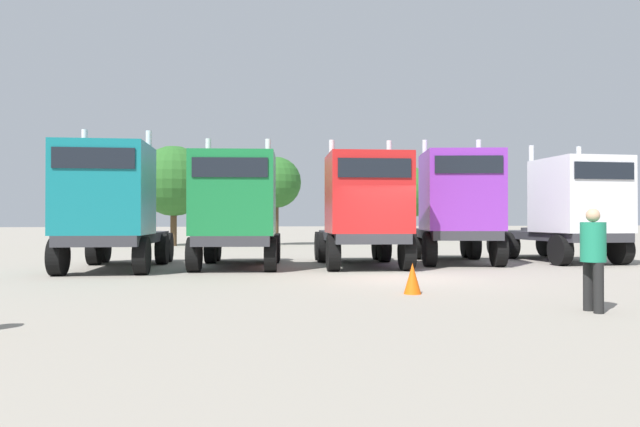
# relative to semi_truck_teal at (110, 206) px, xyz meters

# --- Properties ---
(ground) EXTENTS (200.00, 200.00, 0.00)m
(ground) POSITION_rel_semi_truck_teal_xyz_m (7.74, -3.47, -1.92)
(ground) COLOR gray
(semi_truck_teal) EXTENTS (3.03, 6.19, 4.25)m
(semi_truck_teal) POSITION_rel_semi_truck_teal_xyz_m (0.00, 0.00, 0.00)
(semi_truck_teal) COLOR #333338
(semi_truck_teal) RESTS_ON ground
(semi_truck_green) EXTENTS (3.37, 5.97, 4.09)m
(semi_truck_green) POSITION_rel_semi_truck_teal_xyz_m (3.65, 0.13, -0.10)
(semi_truck_green) COLOR #333338
(semi_truck_green) RESTS_ON ground
(semi_truck_red) EXTENTS (3.19, 6.06, 4.11)m
(semi_truck_red) POSITION_rel_semi_truck_teal_xyz_m (7.62, -0.29, -0.07)
(semi_truck_red) COLOR #333338
(semi_truck_red) RESTS_ON ground
(semi_truck_purple) EXTENTS (3.78, 6.14, 4.35)m
(semi_truck_purple) POSITION_rel_semi_truck_teal_xyz_m (11.12, 0.50, 0.07)
(semi_truck_purple) COLOR #333338
(semi_truck_purple) RESTS_ON ground
(semi_truck_white) EXTENTS (2.73, 5.78, 4.21)m
(semi_truck_white) POSITION_rel_semi_truck_teal_xyz_m (15.28, 0.23, -0.00)
(semi_truck_white) COLOR #333338
(semi_truck_white) RESTS_ON ground
(visitor_with_camera) EXTENTS (0.42, 0.45, 1.71)m
(visitor_with_camera) POSITION_rel_semi_truck_teal_xyz_m (8.95, -9.30, -0.93)
(visitor_with_camera) COLOR black
(visitor_with_camera) RESTS_ON ground
(traffic_cone_near) EXTENTS (0.36, 0.36, 0.63)m
(traffic_cone_near) POSITION_rel_semi_truck_teal_xyz_m (6.84, -6.54, -1.60)
(traffic_cone_near) COLOR #F2590C
(traffic_cone_near) RESTS_ON ground
(oak_far_left) EXTENTS (3.99, 3.99, 5.68)m
(oak_far_left) POSITION_rel_semi_truck_teal_xyz_m (1.06, 15.97, 1.76)
(oak_far_left) COLOR #4C3823
(oak_far_left) RESTS_ON ground
(oak_far_centre) EXTENTS (2.99, 2.99, 5.16)m
(oak_far_centre) POSITION_rel_semi_truck_teal_xyz_m (6.84, 15.63, 1.72)
(oak_far_centre) COLOR #4C3823
(oak_far_centre) RESTS_ON ground
(oak_far_right) EXTENTS (3.47, 3.47, 5.13)m
(oak_far_right) POSITION_rel_semi_truck_teal_xyz_m (16.86, 20.13, 1.46)
(oak_far_right) COLOR #4C3823
(oak_far_right) RESTS_ON ground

